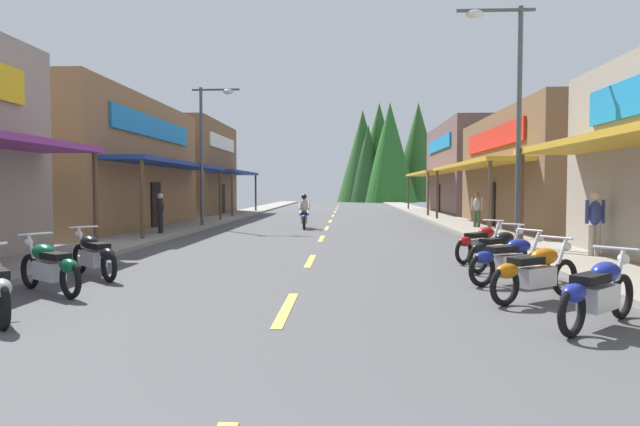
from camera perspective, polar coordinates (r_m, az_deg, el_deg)
The scene contains 22 objects.
ground at distance 28.42m, azimuth 0.97°, elevation -1.20°, with size 10.76×84.76×0.10m, color #4C4C4F.
sidewalk_left at distance 29.35m, azimuth -11.84°, elevation -0.92°, with size 2.26×84.76×0.12m, color gray.
sidewalk_right at distance 28.94m, azimuth 13.97°, elevation -0.99°, with size 2.26×84.76×0.12m, color gray.
centerline_dashes at distance 30.67m, azimuth 1.11°, elevation -0.81°, with size 0.16×58.13×0.01m.
storefront_left_middle at distance 27.08m, azimuth -24.98°, elevation 4.59°, with size 9.94×13.16×5.78m.
storefront_left_far at distance 39.32m, azimuth -16.56°, elevation 4.43°, with size 10.79×9.92×6.31m.
storefront_right_middle at distance 27.38m, azimuth 23.67°, elevation 4.06°, with size 7.86×13.23×5.27m.
storefront_right_far at distance 41.79m, azimuth 18.11°, elevation 4.38°, with size 10.36×12.72×6.44m.
streetlamp_left at distance 25.81m, azimuth -11.57°, elevation 7.77°, with size 2.19×0.30×6.45m.
streetlamp_right at distance 16.65m, azimuth 19.03°, elevation 11.51°, with size 2.19×0.30×6.94m.
motorcycle_parked_right_0 at distance 8.12m, azimuth 27.00°, elevation -7.29°, with size 1.64×1.53×1.04m.
motorcycle_parked_right_1 at distance 9.60m, azimuth 21.52°, elevation -5.70°, with size 1.83×1.28×1.04m.
motorcycle_parked_right_2 at distance 11.16m, azimuth 19.21°, elevation -4.51°, with size 1.89×1.18×1.04m.
motorcycle_parked_right_3 at distance 12.82m, azimuth 18.12°, elevation -3.59°, with size 1.70×1.45×1.04m.
motorcycle_parked_right_4 at distance 14.24m, azimuth 16.45°, elevation -2.96°, with size 1.64×1.53×1.04m.
motorcycle_parked_left_2 at distance 10.66m, azimuth -26.36°, elevation -4.97°, with size 1.79×1.34×1.04m.
motorcycle_parked_left_3 at distance 12.15m, azimuth -22.51°, elevation -4.00°, with size 1.63×1.53×1.04m.
rider_cruising_lead at distance 24.86m, azimuth -1.66°, elevation -0.12°, with size 0.60×2.14×1.57m.
pedestrian_by_shop at distance 21.78m, azimuth -16.31°, elevation 0.18°, with size 0.30×0.57×1.66m.
pedestrian_browsing at distance 25.07m, azimuth 16.06°, elevation 0.49°, with size 0.45×0.43×1.65m.
pedestrian_waiting at distance 15.61m, azimuth 26.76°, elevation -0.62°, with size 0.55×0.35×1.78m.
treeline_backdrop at distance 74.10m, azimuth 6.92°, elevation 6.02°, with size 14.84×12.36×13.53m.
Camera 1 is at (0.92, -0.96, 1.85)m, focal length 30.67 mm.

